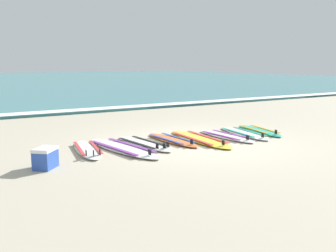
{
  "coord_description": "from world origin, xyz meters",
  "views": [
    {
      "loc": [
        -5.16,
        -7.17,
        1.87
      ],
      "look_at": [
        -0.12,
        1.13,
        0.25
      ],
      "focal_mm": 40.63,
      "sensor_mm": 36.0,
      "label": 1
    }
  ],
  "objects_px": {
    "surfboard_2": "(143,144)",
    "surfboard_6": "(243,133)",
    "surfboard_0": "(87,149)",
    "surfboard_5": "(226,136)",
    "surfboard_4": "(199,139)",
    "surfboard_1": "(122,148)",
    "surfboard_7": "(259,131)",
    "surfboard_3": "(172,140)",
    "cooler_box": "(45,158)"
  },
  "relations": [
    {
      "from": "surfboard_2",
      "to": "surfboard_6",
      "type": "height_order",
      "value": "same"
    },
    {
      "from": "surfboard_0",
      "to": "surfboard_2",
      "type": "xyz_separation_m",
      "value": [
        1.3,
        -0.11,
        -0.0
      ]
    },
    {
      "from": "surfboard_5",
      "to": "surfboard_6",
      "type": "bearing_deg",
      "value": 5.66
    },
    {
      "from": "surfboard_4",
      "to": "surfboard_6",
      "type": "distance_m",
      "value": 1.45
    },
    {
      "from": "surfboard_0",
      "to": "surfboard_1",
      "type": "bearing_deg",
      "value": -21.12
    },
    {
      "from": "surfboard_1",
      "to": "surfboard_7",
      "type": "height_order",
      "value": "same"
    },
    {
      "from": "surfboard_0",
      "to": "surfboard_2",
      "type": "bearing_deg",
      "value": -4.89
    },
    {
      "from": "surfboard_6",
      "to": "surfboard_3",
      "type": "bearing_deg",
      "value": 173.73
    },
    {
      "from": "surfboard_6",
      "to": "cooler_box",
      "type": "xyz_separation_m",
      "value": [
        -5.26,
        -0.6,
        0.16
      ]
    },
    {
      "from": "surfboard_3",
      "to": "cooler_box",
      "type": "bearing_deg",
      "value": -165.43
    },
    {
      "from": "surfboard_5",
      "to": "cooler_box",
      "type": "distance_m",
      "value": 4.64
    },
    {
      "from": "surfboard_4",
      "to": "surfboard_6",
      "type": "relative_size",
      "value": 1.19
    },
    {
      "from": "surfboard_4",
      "to": "cooler_box",
      "type": "distance_m",
      "value": 3.86
    },
    {
      "from": "surfboard_1",
      "to": "cooler_box",
      "type": "xyz_separation_m",
      "value": [
        -1.79,
        -0.65,
        0.16
      ]
    },
    {
      "from": "surfboard_4",
      "to": "surfboard_5",
      "type": "relative_size",
      "value": 1.28
    },
    {
      "from": "surfboard_4",
      "to": "surfboard_3",
      "type": "bearing_deg",
      "value": 158.49
    },
    {
      "from": "surfboard_3",
      "to": "surfboard_4",
      "type": "height_order",
      "value": "same"
    },
    {
      "from": "surfboard_2",
      "to": "surfboard_6",
      "type": "distance_m",
      "value": 2.87
    },
    {
      "from": "surfboard_0",
      "to": "cooler_box",
      "type": "xyz_separation_m",
      "value": [
        -1.1,
        -0.92,
        0.16
      ]
    },
    {
      "from": "surfboard_5",
      "to": "cooler_box",
      "type": "height_order",
      "value": "cooler_box"
    },
    {
      "from": "surfboard_0",
      "to": "surfboard_6",
      "type": "relative_size",
      "value": 0.95
    },
    {
      "from": "surfboard_2",
      "to": "surfboard_6",
      "type": "xyz_separation_m",
      "value": [
        2.87,
        -0.21,
        -0.0
      ]
    },
    {
      "from": "surfboard_1",
      "to": "surfboard_0",
      "type": "bearing_deg",
      "value": 158.88
    },
    {
      "from": "surfboard_6",
      "to": "surfboard_7",
      "type": "height_order",
      "value": "same"
    },
    {
      "from": "cooler_box",
      "to": "surfboard_0",
      "type": "bearing_deg",
      "value": 39.97
    },
    {
      "from": "surfboard_7",
      "to": "surfboard_0",
      "type": "bearing_deg",
      "value": 177.05
    },
    {
      "from": "surfboard_6",
      "to": "surfboard_7",
      "type": "xyz_separation_m",
      "value": [
        0.64,
        0.07,
        0.0
      ]
    },
    {
      "from": "surfboard_0",
      "to": "surfboard_6",
      "type": "height_order",
      "value": "same"
    },
    {
      "from": "surfboard_0",
      "to": "surfboard_6",
      "type": "xyz_separation_m",
      "value": [
        4.16,
        -0.32,
        -0.0
      ]
    },
    {
      "from": "surfboard_1",
      "to": "surfboard_5",
      "type": "height_order",
      "value": "same"
    },
    {
      "from": "surfboard_2",
      "to": "surfboard_7",
      "type": "relative_size",
      "value": 1.07
    },
    {
      "from": "surfboard_1",
      "to": "surfboard_6",
      "type": "bearing_deg",
      "value": -0.85
    },
    {
      "from": "surfboard_1",
      "to": "surfboard_4",
      "type": "relative_size",
      "value": 1.04
    },
    {
      "from": "surfboard_6",
      "to": "cooler_box",
      "type": "relative_size",
      "value": 3.86
    },
    {
      "from": "surfboard_1",
      "to": "surfboard_3",
      "type": "height_order",
      "value": "same"
    },
    {
      "from": "surfboard_0",
      "to": "surfboard_5",
      "type": "distance_m",
      "value": 3.53
    },
    {
      "from": "surfboard_2",
      "to": "surfboard_5",
      "type": "height_order",
      "value": "same"
    },
    {
      "from": "surfboard_3",
      "to": "surfboard_6",
      "type": "distance_m",
      "value": 2.09
    },
    {
      "from": "surfboard_1",
      "to": "surfboard_3",
      "type": "distance_m",
      "value": 1.4
    },
    {
      "from": "surfboard_2",
      "to": "surfboard_5",
      "type": "bearing_deg",
      "value": -7.09
    },
    {
      "from": "surfboard_3",
      "to": "surfboard_7",
      "type": "height_order",
      "value": "same"
    },
    {
      "from": "surfboard_4",
      "to": "surfboard_7",
      "type": "relative_size",
      "value": 1.28
    },
    {
      "from": "surfboard_3",
      "to": "surfboard_0",
      "type": "bearing_deg",
      "value": 177.48
    },
    {
      "from": "surfboard_0",
      "to": "surfboard_2",
      "type": "height_order",
      "value": "same"
    },
    {
      "from": "surfboard_5",
      "to": "surfboard_2",
      "type": "bearing_deg",
      "value": 172.91
    },
    {
      "from": "surfboard_7",
      "to": "surfboard_3",
      "type": "bearing_deg",
      "value": 176.73
    },
    {
      "from": "surfboard_1",
      "to": "surfboard_3",
      "type": "xyz_separation_m",
      "value": [
        1.39,
        0.18,
        0.0
      ]
    },
    {
      "from": "surfboard_2",
      "to": "cooler_box",
      "type": "distance_m",
      "value": 2.53
    },
    {
      "from": "surfboard_4",
      "to": "surfboard_5",
      "type": "height_order",
      "value": "same"
    },
    {
      "from": "surfboard_0",
      "to": "surfboard_7",
      "type": "bearing_deg",
      "value": -2.95
    }
  ]
}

